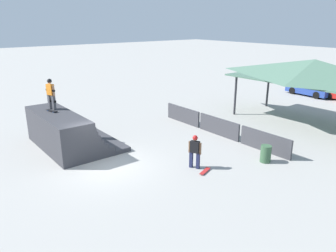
# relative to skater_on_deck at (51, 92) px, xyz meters

# --- Properties ---
(ground_plane) EXTENTS (160.00, 160.00, 0.00)m
(ground_plane) POSITION_rel_skater_on_deck_xyz_m (4.67, 0.72, -2.94)
(ground_plane) COLOR #A3A09B
(quarter_pipe_ramp) EXTENTS (5.42, 3.70, 1.96)m
(quarter_pipe_ramp) POSITION_rel_skater_on_deck_xyz_m (1.09, 0.20, -2.09)
(quarter_pipe_ramp) COLOR #38383D
(quarter_pipe_ramp) RESTS_ON ground
(skater_on_deck) EXTENTS (0.74, 0.37, 1.71)m
(skater_on_deck) POSITION_rel_skater_on_deck_xyz_m (0.00, 0.00, 0.00)
(skater_on_deck) COLOR #4C4C51
(skater_on_deck) RESTS_ON quarter_pipe_ramp
(skateboard_on_deck) EXTENTS (0.87, 0.40, 0.09)m
(skateboard_on_deck) POSITION_rel_skater_on_deck_xyz_m (0.49, -0.20, -0.92)
(skateboard_on_deck) COLOR blue
(skateboard_on_deck) RESTS_ON quarter_pipe_ramp
(bystander_walking) EXTENTS (0.62, 0.38, 1.63)m
(bystander_walking) POSITION_rel_skater_on_deck_xyz_m (7.42, 3.92, -1.98)
(bystander_walking) COLOR #1E2347
(bystander_walking) RESTS_ON ground
(skateboard_on_ground) EXTENTS (0.47, 0.82, 0.09)m
(skateboard_on_ground) POSITION_rel_skater_on_deck_xyz_m (8.06, 4.00, -2.88)
(skateboard_on_ground) COLOR blue
(skateboard_on_ground) RESTS_ON ground
(barrier_fence) EXTENTS (9.81, 0.12, 1.05)m
(barrier_fence) POSITION_rel_skater_on_deck_xyz_m (4.85, 8.27, -2.42)
(barrier_fence) COLOR #3D3D42
(barrier_fence) RESTS_ON ground
(pavilion_shelter) EXTENTS (10.94, 4.62, 4.32)m
(pavilion_shelter) POSITION_rel_skater_on_deck_xyz_m (7.02, 14.53, 0.63)
(pavilion_shelter) COLOR #2D2D33
(pavilion_shelter) RESTS_ON ground
(trash_bin) EXTENTS (0.52, 0.52, 0.85)m
(trash_bin) POSITION_rel_skater_on_deck_xyz_m (9.06, 7.14, -2.52)
(trash_bin) COLOR #385B3D
(trash_bin) RESTS_ON ground
(parked_car_blue) EXTENTS (4.17, 1.96, 1.27)m
(parked_car_blue) POSITION_rel_skater_on_deck_xyz_m (2.29, 23.09, -2.34)
(parked_car_blue) COLOR navy
(parked_car_blue) RESTS_ON ground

